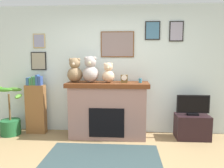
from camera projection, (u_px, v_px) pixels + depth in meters
name	position (u px, v px, depth m)	size (l,w,h in m)	color
back_wall	(115.00, 70.00, 4.50)	(5.20, 0.15, 2.60)	silver
fireplace	(108.00, 109.00, 4.26)	(1.58, 0.63, 1.08)	gray
bookshelf	(36.00, 107.00, 4.45)	(0.39, 0.16, 1.21)	brown
potted_plant	(10.00, 120.00, 4.36)	(0.53, 0.48, 0.99)	#1E592D
tv_stand	(192.00, 127.00, 4.17)	(0.62, 0.40, 0.46)	black
television	(193.00, 105.00, 4.12)	(0.61, 0.14, 0.39)	black
area_rug	(102.00, 158.00, 3.37)	(1.80, 1.08, 0.01)	#2B3C3E
candle_jar	(140.00, 81.00, 4.13)	(0.06, 0.06, 0.08)	teal
mantel_clock	(124.00, 79.00, 4.15)	(0.13, 0.10, 0.15)	brown
teddy_bear_tan	(75.00, 71.00, 4.20)	(0.30, 0.30, 0.48)	#816849
teddy_bear_brown	(90.00, 71.00, 4.18)	(0.31, 0.31, 0.51)	#A19792
teddy_bear_grey	(108.00, 74.00, 4.16)	(0.24, 0.24, 0.38)	#CCAB8A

